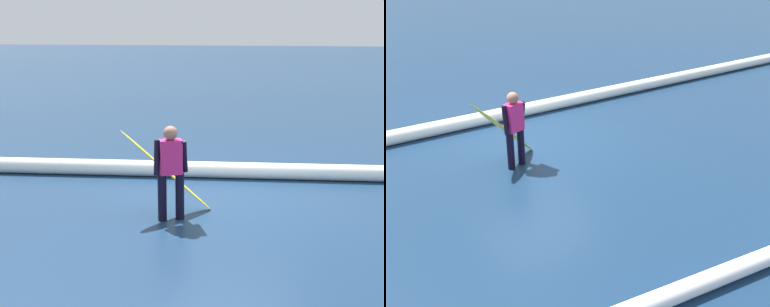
% 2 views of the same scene
% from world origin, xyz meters
% --- Properties ---
extents(ground_plane, '(129.01, 129.01, 0.00)m').
position_xyz_m(ground_plane, '(0.00, 0.00, 0.00)').
color(ground_plane, navy).
extents(surfer, '(0.49, 0.36, 1.50)m').
position_xyz_m(surfer, '(0.85, 0.96, 0.84)').
color(surfer, black).
rests_on(surfer, ground_plane).
extents(surfboard, '(1.49, 0.78, 1.44)m').
position_xyz_m(surfboard, '(0.96, 0.67, 0.70)').
color(surfboard, yellow).
rests_on(surfboard, ground_plane).
extents(wave_crest_foreground, '(23.86, 1.47, 0.32)m').
position_xyz_m(wave_crest_foreground, '(-0.30, -1.53, 0.16)').
color(wave_crest_foreground, white).
rests_on(wave_crest_foreground, ground_plane).
extents(wave_crest_midground, '(14.25, 1.25, 0.25)m').
position_xyz_m(wave_crest_midground, '(-0.85, 5.43, 0.13)').
color(wave_crest_midground, white).
rests_on(wave_crest_midground, ground_plane).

